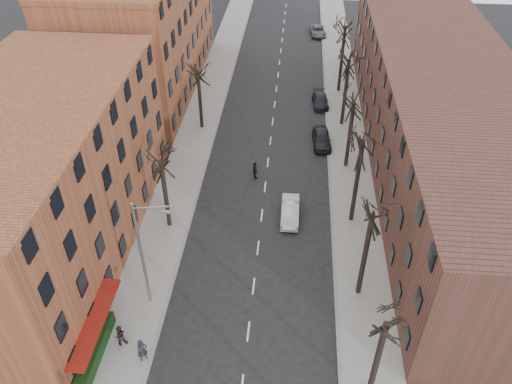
% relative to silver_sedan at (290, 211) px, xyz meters
% --- Properties ---
extents(sidewalk_left, '(4.00, 90.00, 0.15)m').
position_rel_silver_sedan_xyz_m(sidewalk_left, '(-10.41, 15.09, -0.63)').
color(sidewalk_left, gray).
rests_on(sidewalk_left, ground).
extents(sidewalk_right, '(4.00, 90.00, 0.15)m').
position_rel_silver_sedan_xyz_m(sidewalk_right, '(5.59, 15.09, -0.63)').
color(sidewalk_right, gray).
rests_on(sidewalk_right, ground).
extents(building_left_near, '(12.00, 26.00, 12.00)m').
position_rel_silver_sedan_xyz_m(building_left_near, '(-18.41, -4.91, 5.30)').
color(building_left_near, brown).
rests_on(building_left_near, ground).
extents(building_left_far, '(12.00, 28.00, 14.00)m').
position_rel_silver_sedan_xyz_m(building_left_far, '(-18.41, 24.09, 6.30)').
color(building_left_far, brown).
rests_on(building_left_far, ground).
extents(building_right, '(12.00, 50.00, 10.00)m').
position_rel_silver_sedan_xyz_m(building_right, '(13.59, 10.09, 4.30)').
color(building_right, '#522D26').
rests_on(building_right, ground).
extents(awning_left, '(1.20, 7.00, 0.15)m').
position_rel_silver_sedan_xyz_m(awning_left, '(-11.81, -13.91, -0.70)').
color(awning_left, maroon).
rests_on(awning_left, ground).
extents(hedge, '(0.80, 6.00, 1.00)m').
position_rel_silver_sedan_xyz_m(hedge, '(-11.91, -14.91, -0.05)').
color(hedge, '#153311').
rests_on(hedge, sidewalk_left).
extents(tree_right_b, '(5.20, 5.20, 10.80)m').
position_rel_silver_sedan_xyz_m(tree_right_b, '(5.19, -7.91, -0.70)').
color(tree_right_b, black).
rests_on(tree_right_b, ground).
extents(tree_right_c, '(5.20, 5.20, 11.60)m').
position_rel_silver_sedan_xyz_m(tree_right_c, '(5.19, 0.09, -0.70)').
color(tree_right_c, black).
rests_on(tree_right_c, ground).
extents(tree_right_d, '(5.20, 5.20, 10.00)m').
position_rel_silver_sedan_xyz_m(tree_right_d, '(5.19, 8.09, -0.70)').
color(tree_right_d, black).
rests_on(tree_right_d, ground).
extents(tree_right_e, '(5.20, 5.20, 10.80)m').
position_rel_silver_sedan_xyz_m(tree_right_e, '(5.19, 16.09, -0.70)').
color(tree_right_e, black).
rests_on(tree_right_e, ground).
extents(tree_right_f, '(5.20, 5.20, 11.60)m').
position_rel_silver_sedan_xyz_m(tree_right_f, '(5.19, 24.09, -0.70)').
color(tree_right_f, black).
rests_on(tree_right_f, ground).
extents(tree_left_a, '(5.20, 5.20, 9.50)m').
position_rel_silver_sedan_xyz_m(tree_left_a, '(-10.01, -1.91, -0.70)').
color(tree_left_a, black).
rests_on(tree_left_a, ground).
extents(tree_left_b, '(5.20, 5.20, 9.50)m').
position_rel_silver_sedan_xyz_m(tree_left_b, '(-10.01, 14.09, -0.70)').
color(tree_left_b, black).
rests_on(tree_left_b, ground).
extents(streetlight, '(2.45, 0.22, 9.03)m').
position_rel_silver_sedan_xyz_m(streetlight, '(-9.44, -9.91, 4.31)').
color(streetlight, slate).
rests_on(streetlight, ground).
extents(silver_sedan, '(1.50, 4.26, 1.40)m').
position_rel_silver_sedan_xyz_m(silver_sedan, '(0.00, 0.00, 0.00)').
color(silver_sedan, '#B9BCC0').
rests_on(silver_sedan, ground).
extents(parked_car_near, '(2.11, 4.55, 1.51)m').
position_rel_silver_sedan_xyz_m(parked_car_near, '(2.89, 11.75, 0.05)').
color(parked_car_near, black).
rests_on(parked_car_near, ground).
extents(parked_car_mid, '(2.08, 4.34, 1.22)m').
position_rel_silver_sedan_xyz_m(parked_car_mid, '(2.89, 20.35, -0.09)').
color(parked_car_mid, black).
rests_on(parked_car_mid, ground).
extents(parked_car_far, '(2.60, 4.82, 1.29)m').
position_rel_silver_sedan_xyz_m(parked_car_far, '(2.89, 42.52, -0.06)').
color(parked_car_far, '#4F5056').
rests_on(parked_car_far, ground).
extents(pedestrian_a, '(0.79, 0.74, 1.81)m').
position_rel_silver_sedan_xyz_m(pedestrian_a, '(-8.81, -14.66, 0.36)').
color(pedestrian_a, black).
rests_on(pedestrian_a, sidewalk_left).
extents(pedestrian_b, '(0.99, 0.89, 1.67)m').
position_rel_silver_sedan_xyz_m(pedestrian_b, '(-10.58, -13.63, 0.28)').
color(pedestrian_b, black).
rests_on(pedestrian_b, sidewalk_left).
extents(pedestrian_crossing, '(0.79, 1.16, 1.83)m').
position_rel_silver_sedan_xyz_m(pedestrian_crossing, '(-3.46, 5.38, 0.21)').
color(pedestrian_crossing, black).
rests_on(pedestrian_crossing, ground).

